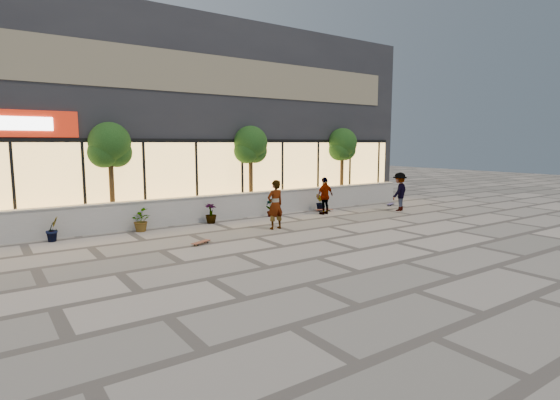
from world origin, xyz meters
TOP-DOWN VIEW (x-y plane):
  - ground at (0.00, 0.00)m, footprint 80.00×80.00m
  - planter_wall at (0.00, 7.00)m, footprint 22.00×0.42m
  - retail_building at (-0.00, 12.49)m, footprint 24.00×9.17m
  - shrub_b at (-5.70, 6.45)m, footprint 0.57×0.57m
  - shrub_c at (-2.90, 6.45)m, footprint 0.68×0.77m
  - shrub_d at (-0.10, 6.45)m, footprint 0.64×0.64m
  - shrub_e at (2.70, 6.45)m, footprint 0.46×0.35m
  - shrub_f at (5.50, 6.45)m, footprint 0.55×0.57m
  - tree_midwest at (-3.50, 7.70)m, footprint 1.60×1.50m
  - tree_mideast at (2.50, 7.70)m, footprint 1.60×1.50m
  - tree_east at (8.00, 7.70)m, footprint 1.60×1.50m
  - skater_center at (1.34, 4.04)m, footprint 0.68×0.46m
  - skater_right_near at (5.04, 5.57)m, footprint 1.02×0.53m
  - skater_right_far at (8.59, 4.39)m, footprint 1.31×0.99m
  - skateboard_center at (-1.96, 3.33)m, footprint 0.75×0.48m
  - skateboard_right_near at (5.54, 6.20)m, footprint 0.85×0.50m
  - skateboard_right_far at (9.66, 5.81)m, footprint 0.74×0.48m

SIDE VIEW (x-z plane):
  - ground at x=0.00m, z-range 0.00..0.00m
  - skateboard_right_far at x=9.66m, z-range 0.03..0.12m
  - skateboard_center at x=-1.96m, z-range 0.03..0.12m
  - skateboard_right_near at x=5.54m, z-range 0.03..0.13m
  - shrub_b at x=-5.70m, z-range 0.00..0.81m
  - shrub_c at x=-2.90m, z-range 0.00..0.81m
  - shrub_d at x=-0.10m, z-range 0.00..0.81m
  - shrub_e at x=2.70m, z-range 0.00..0.81m
  - shrub_f at x=5.50m, z-range 0.00..0.81m
  - planter_wall at x=0.00m, z-range 0.00..1.04m
  - skater_right_near at x=5.04m, z-range 0.00..1.66m
  - skater_right_far at x=8.59m, z-range 0.00..1.79m
  - skater_center at x=1.34m, z-range 0.00..1.82m
  - tree_midwest at x=-3.50m, z-range 1.03..4.94m
  - tree_mideast at x=2.50m, z-range 1.03..4.94m
  - tree_east at x=8.00m, z-range 1.03..4.94m
  - retail_building at x=0.00m, z-range 0.00..8.50m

